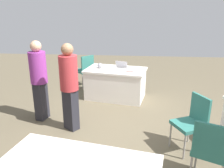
{
  "coord_description": "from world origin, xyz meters",
  "views": [
    {
      "loc": [
        -0.35,
        4.11,
        2.29
      ],
      "look_at": [
        0.03,
        -0.05,
        0.9
      ],
      "focal_mm": 37.25,
      "sensor_mm": 36.0,
      "label": 1
    }
  ],
  "objects_px": {
    "chair_tucked_right": "(85,69)",
    "laptop_silver": "(120,68)",
    "chair_by_pillar": "(210,149)",
    "table_foreground": "(116,83)",
    "person_presenter": "(39,77)",
    "scissors_red": "(130,71)",
    "yarn_ball": "(100,66)",
    "person_attendee_browsing": "(69,83)",
    "chair_aisle": "(192,120)"
  },
  "relations": [
    {
      "from": "chair_tucked_right",
      "to": "laptop_silver",
      "type": "bearing_deg",
      "value": -85.08
    },
    {
      "from": "laptop_silver",
      "to": "chair_by_pillar",
      "type": "bearing_deg",
      "value": 133.07
    },
    {
      "from": "table_foreground",
      "to": "chair_tucked_right",
      "type": "height_order",
      "value": "chair_tucked_right"
    },
    {
      "from": "person_presenter",
      "to": "scissors_red",
      "type": "bearing_deg",
      "value": 135.3
    },
    {
      "from": "table_foreground",
      "to": "laptop_silver",
      "type": "xyz_separation_m",
      "value": [
        -0.11,
        0.05,
        0.43
      ]
    },
    {
      "from": "laptop_silver",
      "to": "yarn_ball",
      "type": "relative_size",
      "value": 2.88
    },
    {
      "from": "chair_tucked_right",
      "to": "laptop_silver",
      "type": "xyz_separation_m",
      "value": [
        -1.08,
        0.88,
        0.27
      ]
    },
    {
      "from": "chair_by_pillar",
      "to": "person_attendee_browsing",
      "type": "bearing_deg",
      "value": 174.07
    },
    {
      "from": "laptop_silver",
      "to": "person_presenter",
      "type": "bearing_deg",
      "value": 58.45
    },
    {
      "from": "table_foreground",
      "to": "person_attendee_browsing",
      "type": "distance_m",
      "value": 1.96
    },
    {
      "from": "person_attendee_browsing",
      "to": "scissors_red",
      "type": "bearing_deg",
      "value": 90.43
    },
    {
      "from": "person_attendee_browsing",
      "to": "scissors_red",
      "type": "distance_m",
      "value": 1.89
    },
    {
      "from": "chair_by_pillar",
      "to": "laptop_silver",
      "type": "height_order",
      "value": "laptop_silver"
    },
    {
      "from": "laptop_silver",
      "to": "scissors_red",
      "type": "bearing_deg",
      "value": 167.83
    },
    {
      "from": "scissors_red",
      "to": "yarn_ball",
      "type": "bearing_deg",
      "value": -33.16
    },
    {
      "from": "chair_aisle",
      "to": "laptop_silver",
      "type": "bearing_deg",
      "value": 4.89
    },
    {
      "from": "chair_by_pillar",
      "to": "laptop_silver",
      "type": "relative_size",
      "value": 2.43
    },
    {
      "from": "table_foreground",
      "to": "yarn_ball",
      "type": "distance_m",
      "value": 0.62
    },
    {
      "from": "laptop_silver",
      "to": "yarn_ball",
      "type": "bearing_deg",
      "value": 7.48
    },
    {
      "from": "laptop_silver",
      "to": "scissors_red",
      "type": "relative_size",
      "value": 2.19
    },
    {
      "from": "person_presenter",
      "to": "person_attendee_browsing",
      "type": "distance_m",
      "value": 0.82
    },
    {
      "from": "person_presenter",
      "to": "chair_tucked_right",
      "type": "bearing_deg",
      "value": 179.93
    },
    {
      "from": "laptop_silver",
      "to": "scissors_red",
      "type": "xyz_separation_m",
      "value": [
        -0.25,
        0.15,
        -0.04
      ]
    },
    {
      "from": "person_presenter",
      "to": "person_attendee_browsing",
      "type": "relative_size",
      "value": 0.99
    },
    {
      "from": "person_presenter",
      "to": "person_attendee_browsing",
      "type": "height_order",
      "value": "person_attendee_browsing"
    },
    {
      "from": "person_attendee_browsing",
      "to": "laptop_silver",
      "type": "relative_size",
      "value": 4.27
    },
    {
      "from": "chair_by_pillar",
      "to": "person_attendee_browsing",
      "type": "xyz_separation_m",
      "value": [
        2.2,
        -1.32,
        0.39
      ]
    },
    {
      "from": "person_attendee_browsing",
      "to": "scissors_red",
      "type": "height_order",
      "value": "person_attendee_browsing"
    },
    {
      "from": "chair_by_pillar",
      "to": "person_presenter",
      "type": "bearing_deg",
      "value": 175.11
    },
    {
      "from": "person_presenter",
      "to": "yarn_ball",
      "type": "relative_size",
      "value": 12.19
    },
    {
      "from": "table_foreground",
      "to": "laptop_silver",
      "type": "relative_size",
      "value": 4.19
    },
    {
      "from": "chair_aisle",
      "to": "scissors_red",
      "type": "height_order",
      "value": "chair_aisle"
    },
    {
      "from": "laptop_silver",
      "to": "yarn_ball",
      "type": "xyz_separation_m",
      "value": [
        0.53,
        -0.11,
        0.03
      ]
    },
    {
      "from": "table_foreground",
      "to": "chair_tucked_right",
      "type": "distance_m",
      "value": 1.28
    },
    {
      "from": "chair_by_pillar",
      "to": "yarn_ball",
      "type": "relative_size",
      "value": 7.0
    },
    {
      "from": "table_foreground",
      "to": "chair_by_pillar",
      "type": "height_order",
      "value": "chair_by_pillar"
    },
    {
      "from": "table_foreground",
      "to": "chair_aisle",
      "type": "relative_size",
      "value": 1.73
    },
    {
      "from": "person_attendee_browsing",
      "to": "laptop_silver",
      "type": "distance_m",
      "value": 1.88
    },
    {
      "from": "chair_by_pillar",
      "to": "person_presenter",
      "type": "relative_size",
      "value": 0.57
    },
    {
      "from": "person_presenter",
      "to": "table_foreground",
      "type": "bearing_deg",
      "value": 145.73
    },
    {
      "from": "chair_aisle",
      "to": "laptop_silver",
      "type": "height_order",
      "value": "laptop_silver"
    },
    {
      "from": "person_attendee_browsing",
      "to": "chair_by_pillar",
      "type": "bearing_deg",
      "value": 5.06
    },
    {
      "from": "chair_by_pillar",
      "to": "scissors_red",
      "type": "distance_m",
      "value": 3.06
    },
    {
      "from": "chair_aisle",
      "to": "person_presenter",
      "type": "xyz_separation_m",
      "value": [
        2.89,
        -0.89,
        0.39
      ]
    },
    {
      "from": "table_foreground",
      "to": "person_presenter",
      "type": "relative_size",
      "value": 0.99
    },
    {
      "from": "chair_by_pillar",
      "to": "yarn_ball",
      "type": "xyz_separation_m",
      "value": [
        1.87,
        -3.11,
        0.29
      ]
    },
    {
      "from": "person_presenter",
      "to": "laptop_silver",
      "type": "bearing_deg",
      "value": 142.48
    },
    {
      "from": "table_foreground",
      "to": "scissors_red",
      "type": "height_order",
      "value": "scissors_red"
    },
    {
      "from": "yarn_ball",
      "to": "table_foreground",
      "type": "bearing_deg",
      "value": 172.58
    },
    {
      "from": "chair_aisle",
      "to": "chair_by_pillar",
      "type": "distance_m",
      "value": 0.81
    }
  ]
}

